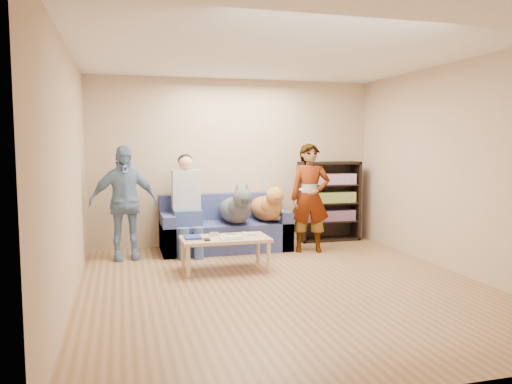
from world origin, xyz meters
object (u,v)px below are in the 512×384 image
object	(u,v)px
notebook_blue	(193,237)
camera_silver	(214,234)
person_standing_right	(310,198)
person_seated	(187,201)
coffee_table	(225,241)
bookshelf	(329,199)
dog_tan	(268,207)
dog_gray	(236,208)
sofa	(225,231)
person_standing_left	(124,203)

from	to	relation	value
notebook_blue	camera_silver	xyz separation A→B (m)	(0.28, 0.07, 0.01)
person_standing_right	camera_silver	xyz separation A→B (m)	(-1.55, -0.62, -0.35)
person_seated	notebook_blue	bearing A→B (deg)	-93.71
person_seated	coffee_table	distance (m)	1.22
bookshelf	dog_tan	bearing A→B (deg)	-161.73
camera_silver	dog_gray	bearing A→B (deg)	60.22
person_standing_right	sofa	world-z (taller)	person_standing_right
dog_tan	coffee_table	xyz separation A→B (m)	(-0.88, -1.08, -0.27)
person_seated	dog_gray	size ratio (longest dim) A/B	1.16
notebook_blue	coffee_table	bearing A→B (deg)	-7.13
sofa	dog_gray	xyz separation A→B (m)	(0.12, -0.25, 0.37)
person_standing_right	sofa	distance (m)	1.38
person_standing_right	bookshelf	world-z (taller)	person_standing_right
camera_silver	dog_gray	size ratio (longest dim) A/B	0.09
person_seated	coffee_table	bearing A→B (deg)	-73.25
person_standing_left	person_seated	distance (m)	0.90
camera_silver	dog_tan	bearing A→B (deg)	43.74
camera_silver	bookshelf	bearing A→B (deg)	31.79
person_seated	coffee_table	xyz separation A→B (m)	(0.33, -1.10, -0.40)
bookshelf	person_standing_left	bearing A→B (deg)	-171.35
dog_gray	bookshelf	xyz separation A→B (m)	(1.68, 0.49, 0.03)
dog_tan	coffee_table	bearing A→B (deg)	-129.26
person_seated	person_standing_left	bearing A→B (deg)	-171.26
notebook_blue	camera_silver	world-z (taller)	camera_silver
camera_silver	sofa	size ratio (longest dim) A/B	0.06
camera_silver	person_standing_right	bearing A→B (deg)	21.74
dog_tan	person_standing_left	bearing A→B (deg)	-176.95
sofa	dog_tan	bearing A→B (deg)	-13.38
dog_tan	bookshelf	bearing A→B (deg)	18.27
person_standing_left	notebook_blue	size ratio (longest dim) A/B	6.06
dog_gray	camera_silver	bearing A→B (deg)	-119.78
person_standing_left	coffee_table	distance (m)	1.61
coffee_table	bookshelf	size ratio (longest dim) A/B	0.85
person_standing_left	coffee_table	xyz separation A→B (m)	(1.22, -0.97, -0.41)
person_standing_left	coffee_table	world-z (taller)	person_standing_left
person_standing_left	person_seated	xyz separation A→B (m)	(0.89, 0.14, -0.02)
dog_gray	dog_tan	bearing A→B (deg)	11.35
person_standing_left	camera_silver	xyz separation A→B (m)	(1.10, -0.85, -0.34)
camera_silver	person_standing_left	bearing A→B (deg)	142.41
camera_silver	dog_tan	size ratio (longest dim) A/B	0.09
person_standing_left	dog_tan	world-z (taller)	person_standing_left
person_seated	dog_tan	distance (m)	1.22
notebook_blue	person_seated	bearing A→B (deg)	86.29
dog_tan	camera_silver	bearing A→B (deg)	-136.26
person_standing_right	coffee_table	xyz separation A→B (m)	(-1.43, -0.74, -0.42)
person_standing_left	bookshelf	size ratio (longest dim) A/B	1.21
person_standing_right	person_standing_left	xyz separation A→B (m)	(-2.65, 0.23, -0.01)
sofa	person_seated	xyz separation A→B (m)	(-0.58, -0.13, 0.49)
person_standing_right	notebook_blue	distance (m)	1.99
sofa	dog_tan	distance (m)	0.75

